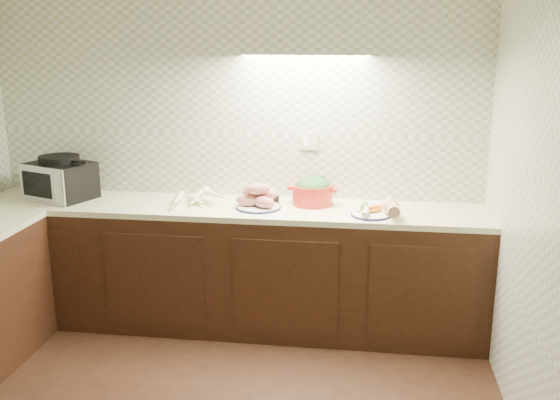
# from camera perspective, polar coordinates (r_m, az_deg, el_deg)

# --- Properties ---
(room) EXTENTS (3.60, 3.60, 2.60)m
(room) POSITION_cam_1_polar(r_m,az_deg,el_deg) (2.83, -11.85, 5.84)
(room) COLOR black
(room) RESTS_ON ground
(counter) EXTENTS (3.60, 3.60, 0.90)m
(counter) POSITION_cam_1_polar(r_m,az_deg,el_deg) (4.03, -16.96, -9.37)
(counter) COLOR black
(counter) RESTS_ON ground
(toaster_oven) EXTENTS (0.54, 0.48, 0.32)m
(toaster_oven) POSITION_cam_1_polar(r_m,az_deg,el_deg) (4.81, -19.47, 1.85)
(toaster_oven) COLOR black
(toaster_oven) RESTS_ON counter
(parsnip_pile) EXTENTS (0.47, 0.41, 0.07)m
(parsnip_pile) POSITION_cam_1_polar(r_m,az_deg,el_deg) (4.47, -7.85, 0.11)
(parsnip_pile) COLOR beige
(parsnip_pile) RESTS_ON counter
(sweet_potato_plate) EXTENTS (0.32, 0.31, 0.18)m
(sweet_potato_plate) POSITION_cam_1_polar(r_m,az_deg,el_deg) (4.31, -1.96, 0.11)
(sweet_potato_plate) COLOR #161944
(sweet_potato_plate) RESTS_ON counter
(onion_bowl) EXTENTS (0.13, 0.13, 0.10)m
(onion_bowl) POSITION_cam_1_polar(r_m,az_deg,el_deg) (4.45, -0.92, 0.21)
(onion_bowl) COLOR black
(onion_bowl) RESTS_ON counter
(dutch_oven) EXTENTS (0.36, 0.31, 0.20)m
(dutch_oven) POSITION_cam_1_polar(r_m,az_deg,el_deg) (4.40, 2.99, 0.82)
(dutch_oven) COLOR red
(dutch_oven) RESTS_ON counter
(veg_plate) EXTENTS (0.33, 0.28, 0.12)m
(veg_plate) POSITION_cam_1_polar(r_m,az_deg,el_deg) (4.17, 9.11, -0.85)
(veg_plate) COLOR #161944
(veg_plate) RESTS_ON counter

